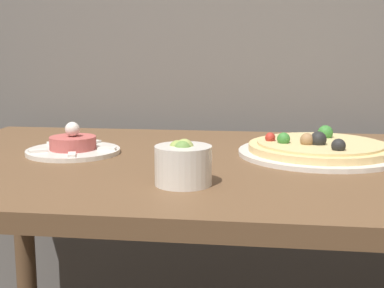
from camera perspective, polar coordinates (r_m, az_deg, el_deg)
The scene contains 4 objects.
dining_table at distance 1.17m, azimuth 1.78°, elevation -6.29°, with size 1.32×0.81×0.74m.
pizza_plate at distance 1.23m, azimuth 13.44°, elevation -0.49°, with size 0.36×0.36×0.06m.
tartare_plate at distance 1.24m, azimuth -12.57°, elevation -0.30°, with size 0.21×0.21×0.07m.
small_bowl at distance 0.94m, azimuth -0.95°, elevation -1.98°, with size 0.10×0.10×0.08m.
Camera 1 is at (0.11, -0.71, 0.98)m, focal length 50.00 mm.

